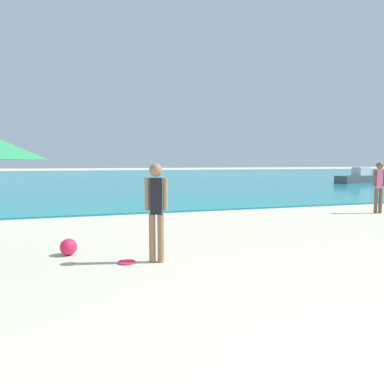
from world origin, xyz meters
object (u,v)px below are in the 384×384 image
(person_distant, at_px, (379,184))
(boat_near, at_px, (357,177))
(beach_ball, at_px, (69,247))
(frisbee, at_px, (127,262))
(person_standing, at_px, (156,207))

(person_distant, distance_m, boat_near, 17.23)
(person_distant, bearing_deg, boat_near, 70.70)
(beach_ball, bearing_deg, person_distant, 14.56)
(frisbee, height_order, person_distant, person_distant)
(frisbee, bearing_deg, person_standing, -10.41)
(person_standing, distance_m, beach_ball, 1.90)
(person_standing, distance_m, boat_near, 25.42)
(frisbee, bearing_deg, beach_ball, 140.40)
(person_standing, distance_m, person_distant, 8.83)
(person_standing, xyz_separation_m, boat_near, (19.32, 16.52, -0.47))
(person_distant, distance_m, beach_ball, 9.98)
(frisbee, xyz_separation_m, boat_near, (19.82, 16.42, 0.48))
(person_distant, relative_size, boat_near, 0.45)
(person_standing, height_order, person_distant, person_distant)
(frisbee, relative_size, beach_ball, 0.97)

